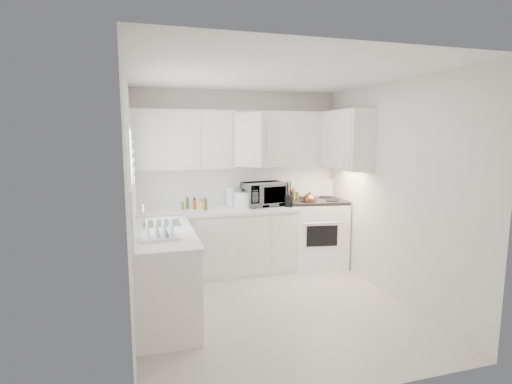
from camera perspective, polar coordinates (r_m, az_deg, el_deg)
name	(u,v)px	position (r m, az deg, el deg)	size (l,w,h in m)	color
floor	(273,308)	(4.73, 2.53, -16.40)	(3.20, 3.20, 0.00)	beige
ceiling	(275,74)	(4.34, 2.75, 16.59)	(3.20, 3.20, 0.00)	white
wall_back	(239,180)	(5.87, -2.51, 1.70)	(3.00, 3.00, 0.00)	beige
wall_front	(348,230)	(2.91, 13.09, -5.31)	(3.00, 3.00, 0.00)	beige
wall_left	(131,203)	(4.11, -17.53, -1.53)	(3.20, 3.20, 0.00)	beige
wall_right	(392,191)	(5.04, 18.97, 0.16)	(3.20, 3.20, 0.00)	beige
window_blinds	(133,174)	(4.42, -17.36, 2.42)	(0.06, 0.96, 1.06)	white
lower_cabinets_back	(217,243)	(5.66, -5.57, -7.35)	(2.22, 0.60, 0.90)	beige
lower_cabinets_left	(164,275)	(4.52, -13.14, -11.61)	(0.60, 1.60, 0.90)	beige
countertop_back	(217,210)	(5.54, -5.62, -2.65)	(2.24, 0.64, 0.05)	silver
countertop_left	(163,233)	(4.39, -13.22, -5.76)	(0.64, 1.62, 0.05)	silver
backsplash_back	(239,185)	(5.87, -2.48, 0.96)	(2.98, 0.02, 0.55)	silver
backsplash_left	(133,207)	(4.32, -17.32, -2.07)	(0.02, 1.60, 0.55)	silver
upper_cabinets_back	(241,168)	(5.69, -2.12, 3.52)	(3.00, 0.33, 0.80)	beige
upper_cabinets_right	(346,169)	(5.62, 12.83, 3.26)	(0.33, 0.90, 0.80)	beige
sink	(161,213)	(4.70, -13.54, -3.03)	(0.42, 0.38, 0.30)	gray
stove	(316,223)	(6.05, 8.57, -4.46)	(0.84, 0.69, 1.29)	white
tea_kettle	(309,199)	(5.76, 7.71, -1.01)	(0.24, 0.20, 0.22)	brown
frying_pan	(322,200)	(6.21, 9.51, -1.17)	(0.24, 0.41, 0.04)	black
microwave	(265,191)	(5.72, 1.24, 0.08)	(0.61, 0.34, 0.41)	gray
rice_cooker	(243,198)	(5.59, -1.86, -0.88)	(0.26, 0.26, 0.26)	white
paper_towel	(231,197)	(5.72, -3.69, -0.66)	(0.12, 0.12, 0.27)	white
utensil_crock	(289,194)	(5.65, 4.75, -0.22)	(0.13, 0.13, 0.38)	black
dish_rack	(158,229)	(4.03, -13.87, -5.13)	(0.38, 0.28, 0.21)	white
spice_left_0	(183,204)	(5.59, -10.53, -1.72)	(0.06, 0.06, 0.13)	olive
spice_left_1	(189,205)	(5.51, -9.65, -1.84)	(0.06, 0.06, 0.13)	#3A6822
spice_left_2	(193,204)	(5.60, -9.00, -1.65)	(0.06, 0.06, 0.13)	red
spice_left_3	(200,204)	(5.52, -8.11, -1.77)	(0.06, 0.06, 0.13)	#D4E936
spice_left_4	(204,203)	(5.62, -7.49, -1.58)	(0.06, 0.06, 0.13)	brown
sauce_right_0	(279,197)	(5.94, 3.27, -0.71)	(0.06, 0.06, 0.19)	red
sauce_right_1	(283,197)	(5.90, 3.97, -0.77)	(0.06, 0.06, 0.19)	#D4E936
sauce_right_2	(285,197)	(5.97, 4.27, -0.66)	(0.06, 0.06, 0.19)	brown
sauce_right_3	(290,197)	(5.94, 4.97, -0.72)	(0.06, 0.06, 0.19)	black
sauce_right_4	(292,196)	(6.01, 5.25, -0.61)	(0.06, 0.06, 0.19)	olive
sauce_right_5	(297,197)	(5.98, 5.95, -0.67)	(0.06, 0.06, 0.19)	#3A6822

